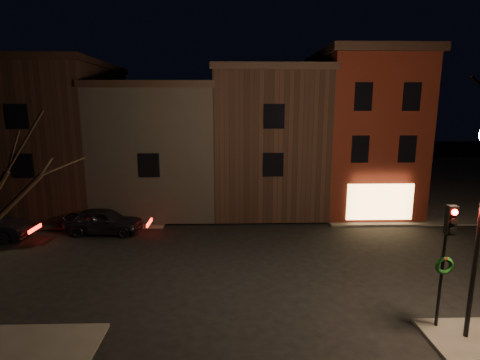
% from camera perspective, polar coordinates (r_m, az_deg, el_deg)
% --- Properties ---
extents(ground, '(120.00, 120.00, 0.00)m').
position_cam_1_polar(ground, '(17.69, 1.98, -12.43)').
color(ground, black).
rests_on(ground, ground).
extents(sidewalk_far_right, '(30.00, 30.00, 0.12)m').
position_cam_1_polar(sidewalk_far_right, '(42.44, 28.19, 0.29)').
color(sidewalk_far_right, '#2D2B28').
rests_on(sidewalk_far_right, ground).
extents(sidewalk_far_left, '(30.00, 30.00, 0.12)m').
position_cam_1_polar(sidewalk_far_left, '(41.45, -28.75, 0.00)').
color(sidewalk_far_left, '#2D2B28').
rests_on(sidewalk_far_left, ground).
extents(corner_building, '(6.50, 8.50, 10.50)m').
position_cam_1_polar(corner_building, '(27.26, 17.95, 7.08)').
color(corner_building, '#4D160D').
rests_on(corner_building, ground).
extents(row_building_a, '(7.30, 10.30, 9.40)m').
position_cam_1_polar(row_building_a, '(26.90, 3.89, 6.33)').
color(row_building_a, black).
rests_on(row_building_a, ground).
extents(row_building_b, '(7.80, 10.30, 8.40)m').
position_cam_1_polar(row_building_b, '(27.24, -11.56, 5.14)').
color(row_building_b, black).
rests_on(row_building_b, ground).
extents(row_building_c, '(7.30, 10.30, 9.90)m').
position_cam_1_polar(row_building_c, '(29.31, -25.80, 6.14)').
color(row_building_c, black).
rests_on(row_building_c, ground).
extents(traffic_signal, '(0.58, 0.38, 4.05)m').
position_cam_1_polar(traffic_signal, '(13.27, 28.95, -9.03)').
color(traffic_signal, black).
rests_on(traffic_signal, sidewalk_near_right).
extents(parked_car_a, '(4.39, 2.01, 1.46)m').
position_cam_1_polar(parked_car_a, '(22.58, -20.04, -5.87)').
color(parked_car_a, black).
rests_on(parked_car_a, ground).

